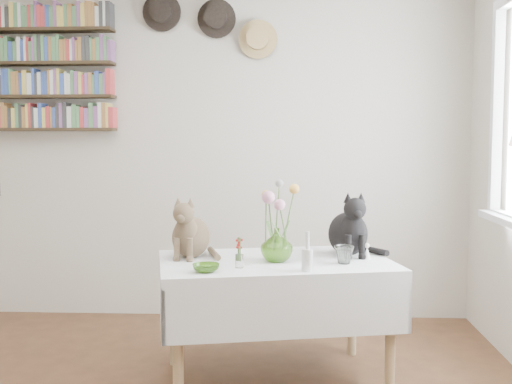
# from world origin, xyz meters

# --- Properties ---
(room) EXTENTS (4.08, 4.58, 2.58)m
(room) POSITION_xyz_m (0.00, 0.00, 1.25)
(room) COLOR brown
(room) RESTS_ON ground
(dining_table) EXTENTS (1.39, 1.05, 0.67)m
(dining_table) POSITION_xyz_m (0.61, 0.97, 0.50)
(dining_table) COLOR white
(dining_table) RESTS_ON room
(tabby_cat) EXTENTS (0.28, 0.33, 0.35)m
(tabby_cat) POSITION_xyz_m (0.13, 1.04, 0.84)
(tabby_cat) COLOR brown
(tabby_cat) RESTS_ON dining_table
(black_cat) EXTENTS (0.30, 0.36, 0.37)m
(black_cat) POSITION_xyz_m (1.02, 1.16, 0.86)
(black_cat) COLOR black
(black_cat) RESTS_ON dining_table
(flower_vase) EXTENTS (0.24, 0.24, 0.18)m
(flower_vase) POSITION_xyz_m (0.62, 0.92, 0.76)
(flower_vase) COLOR #87BF4A
(flower_vase) RESTS_ON dining_table
(green_bowl) EXTENTS (0.16, 0.16, 0.04)m
(green_bowl) POSITION_xyz_m (0.27, 0.63, 0.69)
(green_bowl) COLOR #87BF4A
(green_bowl) RESTS_ON dining_table
(drinking_glass) EXTENTS (0.12, 0.12, 0.10)m
(drinking_glass) POSITION_xyz_m (0.97, 0.88, 0.72)
(drinking_glass) COLOR white
(drinking_glass) RESTS_ON dining_table
(candlestick) EXTENTS (0.06, 0.06, 0.20)m
(candlestick) POSITION_xyz_m (0.77, 0.68, 0.74)
(candlestick) COLOR white
(candlestick) RESTS_ON dining_table
(berry_jar) EXTENTS (0.04, 0.04, 0.17)m
(berry_jar) POSITION_xyz_m (0.43, 0.74, 0.75)
(berry_jar) COLOR white
(berry_jar) RESTS_ON dining_table
(porcelain_figurine) EXTENTS (0.05, 0.05, 0.09)m
(porcelain_figurine) POSITION_xyz_m (1.11, 1.02, 0.71)
(porcelain_figurine) COLOR white
(porcelain_figurine) RESTS_ON dining_table
(flower_bouquet) EXTENTS (0.17, 0.12, 0.39)m
(flower_bouquet) POSITION_xyz_m (0.62, 0.94, 1.01)
(flower_bouquet) COLOR #4C7233
(flower_bouquet) RESTS_ON flower_vase
(bookshelf_unit) EXTENTS (1.00, 0.16, 0.91)m
(bookshelf_unit) POSITION_xyz_m (-1.10, 2.16, 1.84)
(bookshelf_unit) COLOR #312414
(bookshelf_unit) RESTS_ON room
(wall_hats) EXTENTS (0.98, 0.09, 0.48)m
(wall_hats) POSITION_xyz_m (0.12, 2.19, 2.17)
(wall_hats) COLOR black
(wall_hats) RESTS_ON room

